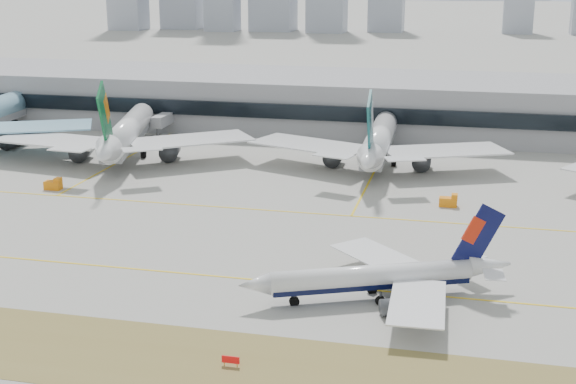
% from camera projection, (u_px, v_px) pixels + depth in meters
% --- Properties ---
extents(ground, '(3000.00, 3000.00, 0.00)m').
position_uv_depth(ground, '(215.00, 264.00, 128.29)').
color(ground, gray).
rests_on(ground, ground).
extents(taxiing_airliner, '(38.18, 32.38, 13.58)m').
position_uv_depth(taxiing_airliner, '(381.00, 277.00, 114.18)').
color(taxiing_airliner, white).
rests_on(taxiing_airliner, ground).
extents(widebody_eva, '(62.19, 62.00, 22.83)m').
position_uv_depth(widebody_eva, '(126.00, 135.00, 195.87)').
color(widebody_eva, white).
rests_on(widebody_eva, ground).
extents(widebody_cathay, '(61.40, 59.97, 21.89)m').
position_uv_depth(widebody_cathay, '(378.00, 142.00, 188.73)').
color(widebody_cathay, white).
rests_on(widebody_cathay, ground).
extents(terminal, '(280.00, 43.10, 15.00)m').
position_uv_depth(terminal, '(337.00, 102.00, 233.78)').
color(terminal, gray).
rests_on(terminal, ground).
extents(hold_sign_right, '(2.20, 0.15, 1.35)m').
position_uv_depth(hold_sign_right, '(231.00, 360.00, 95.35)').
color(hold_sign_right, red).
rests_on(hold_sign_right, ground).
extents(gse_c, '(3.55, 2.00, 2.60)m').
position_uv_depth(gse_c, '(449.00, 201.00, 158.47)').
color(gse_c, orange).
rests_on(gse_c, ground).
extents(gse_b, '(3.55, 2.00, 2.60)m').
position_uv_depth(gse_b, '(54.00, 185.00, 170.39)').
color(gse_b, orange).
rests_on(gse_b, ground).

